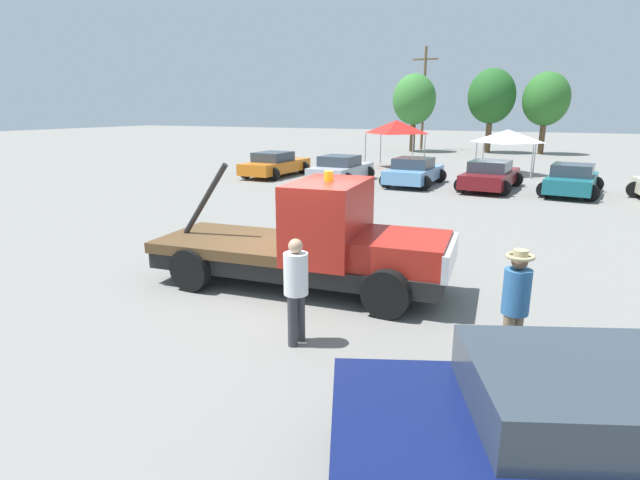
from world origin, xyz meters
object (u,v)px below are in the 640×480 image
Objects in this scene: person_at_hood at (296,284)px; tree_left at (546,99)px; person_near_truck at (516,299)px; canopy_tent_white at (508,136)px; parked_car_skyblue at (414,172)px; parked_car_orange at (275,164)px; parked_car_teal at (572,180)px; tree_right at (492,96)px; foreground_car at (613,434)px; tree_center at (414,100)px; utility_pole at (424,96)px; parked_car_maroon at (490,176)px; canopy_tent_red at (396,127)px; parked_car_silver at (341,169)px; tow_truck at (315,244)px.

person_at_hood is 39.15m from tree_left.
person_near_truck is 0.59× the size of canopy_tent_white.
person_near_truck is at bearing -158.90° from parked_car_skyblue.
parked_car_teal is (14.64, 0.08, -0.00)m from parked_car_orange.
tree_right is at bearing -174.79° from tree_left.
person_at_hood is 38.78m from tree_right.
canopy_tent_white is at bearing 75.39° from foreground_car.
parked_car_skyblue is at bearing 97.26° from parked_car_teal.
person_at_hood is at bearing -77.77° from tree_center.
tree_right is (-5.03, 37.90, 3.57)m from person_near_truck.
person_near_truck is at bearing -88.71° from tree_left.
foreground_car is 1.33× the size of parked_car_skyblue.
foreground_car is 20.20m from parked_car_skyblue.
tree_center is (-12.18, 38.55, 3.71)m from foreground_car.
parked_car_teal is (-0.01, 19.11, -0.01)m from foreground_car.
parked_car_teal is at bearing -61.54° from utility_pole.
person_at_hood is 37.98m from tree_center.
person_near_truck is 0.20× the size of utility_pole.
tree_center is at bearing 29.31° from parked_car_maroon.
tree_left is at bearing -4.61° from utility_pole.
utility_pole is at bearing 175.39° from tree_left.
tree_center is at bearing -169.14° from tree_left.
parked_car_teal is at bearing -61.15° from person_near_truck.
parked_car_teal is 22.24m from tree_right.
tree_right reaches higher than parked_car_maroon.
parked_car_maroon is 1.57× the size of canopy_tent_red.
tree_center is (-8.81, 19.44, 3.72)m from parked_car_maroon.
utility_pole is (0.12, 2.79, 0.36)m from tree_center.
parked_car_skyblue is at bearing 96.76° from parked_car_maroon.
parked_car_silver is 0.67× the size of tree_left.
parked_car_skyblue is (-1.90, 15.03, -0.30)m from tow_truck.
parked_car_skyblue is at bearing -119.86° from canopy_tent_white.
foreground_car is 19.40m from parked_car_maroon.
foreground_car is 19.11m from parked_car_teal.
parked_car_silver is at bearing -62.78° from person_at_hood.
utility_pole is at bearing 84.26° from foreground_car.
utility_pole is (-12.06, 41.33, 4.07)m from foreground_car.
tow_truck is 1.40× the size of parked_car_teal.
parked_car_silver is 1.47× the size of canopy_tent_white.
tree_left reaches higher than parked_car_skyblue.
parked_car_maroon is at bearing -82.65° from tree_right.
canopy_tent_red is (-4.93, 22.00, 1.57)m from tow_truck.
tree_left reaches higher than parked_car_maroon.
tow_truck reaches higher than parked_car_teal.
parked_car_teal is 0.69× the size of tree_left.
parked_car_teal is at bearing -73.90° from tree_right.
tree_right reaches higher than canopy_tent_white.
parked_car_silver is 10.54m from parked_car_teal.
parked_car_maroon is 3.36m from parked_car_teal.
canopy_tent_white reaches higher than person_near_truck.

